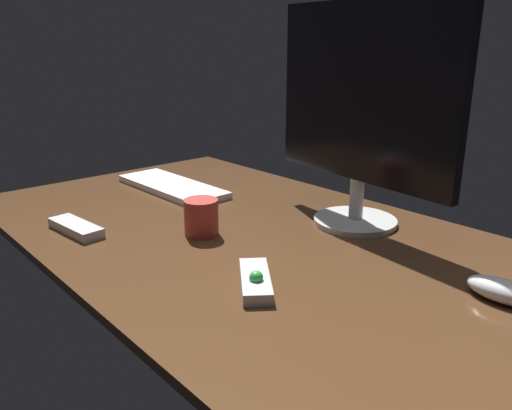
% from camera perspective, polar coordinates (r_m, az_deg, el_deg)
% --- Properties ---
extents(desk, '(1.40, 0.84, 0.02)m').
position_cam_1_polar(desk, '(1.20, -1.81, -3.21)').
color(desk, '#4C301C').
rests_on(desk, ground).
extents(monitor, '(0.52, 0.20, 0.51)m').
position_cam_1_polar(monitor, '(1.20, 11.83, 10.62)').
color(monitor, silver).
rests_on(monitor, desk).
extents(keyboard, '(0.39, 0.15, 0.02)m').
position_cam_1_polar(keyboard, '(1.54, -9.39, 2.06)').
color(keyboard, white).
rests_on(keyboard, desk).
extents(computer_mouse, '(0.12, 0.06, 0.04)m').
position_cam_1_polar(computer_mouse, '(0.97, 25.86, -8.62)').
color(computer_mouse, silver).
rests_on(computer_mouse, desk).
extents(media_remote, '(0.15, 0.13, 0.04)m').
position_cam_1_polar(media_remote, '(0.92, -0.06, -8.47)').
color(media_remote, '#B7B7BC').
rests_on(media_remote, desk).
extents(tv_remote, '(0.17, 0.07, 0.02)m').
position_cam_1_polar(tv_remote, '(1.25, -19.57, -2.42)').
color(tv_remote, '#B7B7BC').
rests_on(tv_remote, desk).
extents(coffee_mug, '(0.08, 0.08, 0.08)m').
position_cam_1_polar(coffee_mug, '(1.16, -6.16, -1.38)').
color(coffee_mug, '#B23833').
rests_on(coffee_mug, desk).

